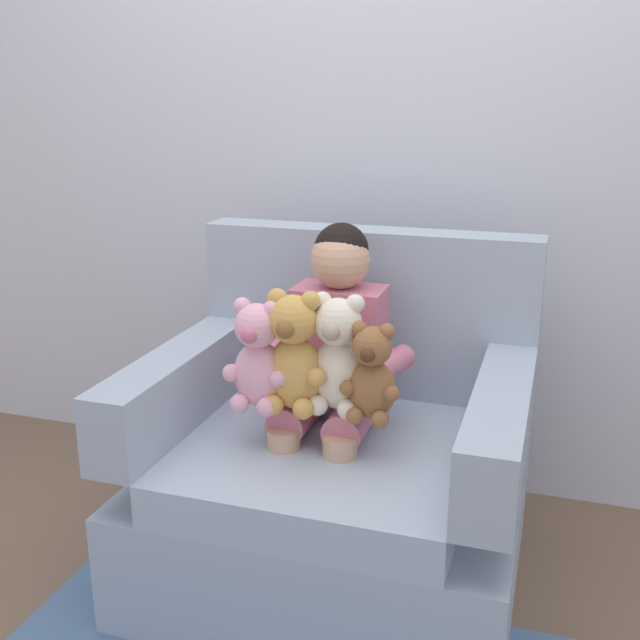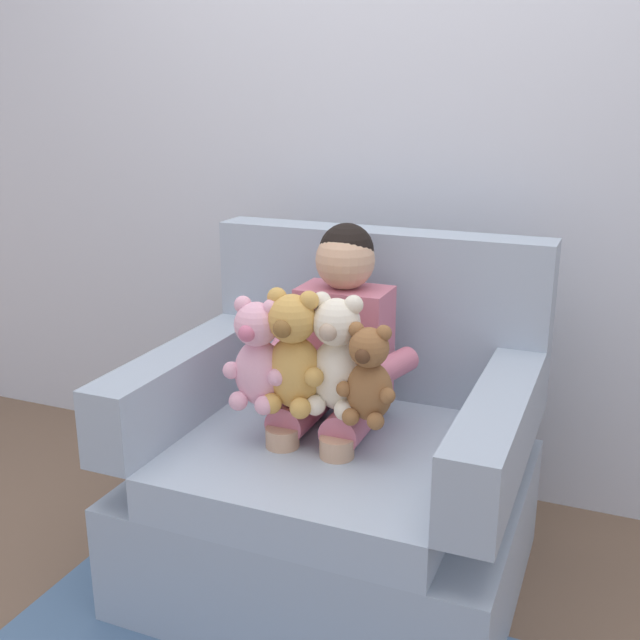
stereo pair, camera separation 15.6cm
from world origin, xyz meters
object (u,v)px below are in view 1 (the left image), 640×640
plush_brown (372,375)px  plush_pink (258,358)px  plush_cream (338,357)px  plush_honey (294,355)px  seated_child (333,355)px  armchair (338,474)px

plush_brown → plush_pink: plush_pink is taller
plush_pink → plush_cream: plush_cream is taller
plush_cream → plush_honey: plush_honey is taller
plush_honey → plush_cream: bearing=-2.3°
plush_brown → seated_child: bearing=129.1°
plush_honey → plush_brown: bearing=-19.3°
armchair → seated_child: bearing=131.3°
plush_pink → armchair: bearing=25.4°
plush_cream → armchair: bearing=126.5°
seated_child → plush_honey: bearing=-107.5°
seated_child → plush_brown: (0.16, -0.18, 0.02)m
armchair → plush_honey: size_ratio=3.16×
plush_brown → plush_honey: 0.22m
plush_pink → plush_honey: size_ratio=0.92×
plush_brown → plush_cream: 0.11m
seated_child → plush_honey: size_ratio=2.46×
seated_child → plush_brown: seated_child is taller
armchair → plush_brown: bearing=-47.7°
seated_child → plush_brown: size_ratio=3.09×
armchair → plush_pink: size_ratio=3.45×
plush_brown → plush_honey: bearing=176.9°
plush_cream → plush_honey: size_ratio=0.97×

